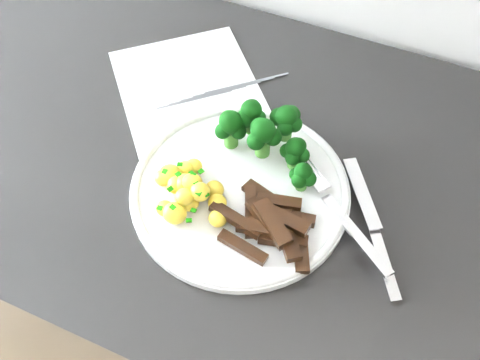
{
  "coord_description": "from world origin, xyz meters",
  "views": [
    {
      "loc": [
        0.19,
        1.23,
        1.54
      ],
      "look_at": [
        0.02,
        1.61,
        0.97
      ],
      "focal_mm": 40.82,
      "sensor_mm": 36.0,
      "label": 1
    }
  ],
  "objects_px": {
    "recipe_paper": "(194,100)",
    "beef_strips": "(272,224)",
    "fork": "(343,216)",
    "potatoes": "(188,190)",
    "broccoli": "(268,133)",
    "plate": "(240,189)",
    "counter": "(292,319)",
    "knife": "(377,242)"
  },
  "relations": [
    {
      "from": "beef_strips",
      "to": "recipe_paper",
      "type": "bearing_deg",
      "value": 139.26
    },
    {
      "from": "counter",
      "to": "plate",
      "type": "distance_m",
      "value": 0.49
    },
    {
      "from": "recipe_paper",
      "to": "potatoes",
      "type": "bearing_deg",
      "value": -65.53
    },
    {
      "from": "potatoes",
      "to": "beef_strips",
      "type": "distance_m",
      "value": 0.12
    },
    {
      "from": "knife",
      "to": "counter",
      "type": "bearing_deg",
      "value": 150.07
    },
    {
      "from": "fork",
      "to": "potatoes",
      "type": "bearing_deg",
      "value": -166.2
    },
    {
      "from": "beef_strips",
      "to": "fork",
      "type": "xyz_separation_m",
      "value": [
        0.08,
        0.05,
        -0.0
      ]
    },
    {
      "from": "plate",
      "to": "counter",
      "type": "bearing_deg",
      "value": 27.51
    },
    {
      "from": "beef_strips",
      "to": "counter",
      "type": "bearing_deg",
      "value": 69.67
    },
    {
      "from": "plate",
      "to": "knife",
      "type": "height_order",
      "value": "knife"
    },
    {
      "from": "broccoli",
      "to": "knife",
      "type": "distance_m",
      "value": 0.2
    },
    {
      "from": "recipe_paper",
      "to": "knife",
      "type": "relative_size",
      "value": 1.94
    },
    {
      "from": "recipe_paper",
      "to": "beef_strips",
      "type": "relative_size",
      "value": 2.45
    },
    {
      "from": "counter",
      "to": "beef_strips",
      "type": "xyz_separation_m",
      "value": [
        -0.03,
        -0.09,
        0.49
      ]
    },
    {
      "from": "plate",
      "to": "fork",
      "type": "relative_size",
      "value": 1.73
    },
    {
      "from": "plate",
      "to": "potatoes",
      "type": "relative_size",
      "value": 2.51
    },
    {
      "from": "recipe_paper",
      "to": "plate",
      "type": "bearing_deg",
      "value": -43.82
    },
    {
      "from": "broccoli",
      "to": "potatoes",
      "type": "relative_size",
      "value": 1.33
    },
    {
      "from": "fork",
      "to": "beef_strips",
      "type": "bearing_deg",
      "value": -147.42
    },
    {
      "from": "plate",
      "to": "knife",
      "type": "relative_size",
      "value": 1.59
    },
    {
      "from": "potatoes",
      "to": "plate",
      "type": "bearing_deg",
      "value": 34.4
    },
    {
      "from": "broccoli",
      "to": "fork",
      "type": "xyz_separation_m",
      "value": [
        0.13,
        -0.06,
        -0.03
      ]
    },
    {
      "from": "recipe_paper",
      "to": "broccoli",
      "type": "height_order",
      "value": "broccoli"
    },
    {
      "from": "recipe_paper",
      "to": "knife",
      "type": "bearing_deg",
      "value": -22.35
    },
    {
      "from": "plate",
      "to": "fork",
      "type": "distance_m",
      "value": 0.14
    },
    {
      "from": "plate",
      "to": "recipe_paper",
      "type": "bearing_deg",
      "value": 136.18
    },
    {
      "from": "broccoli",
      "to": "fork",
      "type": "distance_m",
      "value": 0.15
    },
    {
      "from": "recipe_paper",
      "to": "knife",
      "type": "distance_m",
      "value": 0.35
    },
    {
      "from": "plate",
      "to": "broccoli",
      "type": "distance_m",
      "value": 0.08
    },
    {
      "from": "recipe_paper",
      "to": "beef_strips",
      "type": "xyz_separation_m",
      "value": [
        0.19,
        -0.17,
        0.02
      ]
    },
    {
      "from": "counter",
      "to": "knife",
      "type": "distance_m",
      "value": 0.49
    },
    {
      "from": "knife",
      "to": "plate",
      "type": "bearing_deg",
      "value": 178.53
    },
    {
      "from": "fork",
      "to": "plate",
      "type": "bearing_deg",
      "value": -176.31
    },
    {
      "from": "broccoli",
      "to": "beef_strips",
      "type": "relative_size",
      "value": 1.07
    },
    {
      "from": "counter",
      "to": "potatoes",
      "type": "height_order",
      "value": "potatoes"
    },
    {
      "from": "broccoli",
      "to": "beef_strips",
      "type": "xyz_separation_m",
      "value": [
        0.05,
        -0.11,
        -0.03
      ]
    },
    {
      "from": "fork",
      "to": "knife",
      "type": "height_order",
      "value": "fork"
    },
    {
      "from": "beef_strips",
      "to": "knife",
      "type": "bearing_deg",
      "value": 15.45
    },
    {
      "from": "broccoli",
      "to": "fork",
      "type": "bearing_deg",
      "value": -26.13
    },
    {
      "from": "broccoli",
      "to": "fork",
      "type": "height_order",
      "value": "broccoli"
    },
    {
      "from": "plate",
      "to": "beef_strips",
      "type": "height_order",
      "value": "beef_strips"
    },
    {
      "from": "fork",
      "to": "knife",
      "type": "relative_size",
      "value": 0.92
    }
  ]
}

